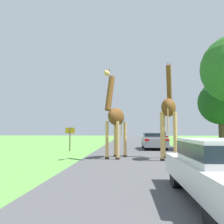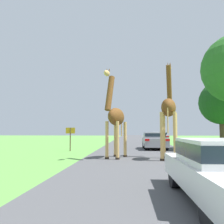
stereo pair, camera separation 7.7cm
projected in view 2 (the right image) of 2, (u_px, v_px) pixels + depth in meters
name	position (u px, v px, depth m)	size (l,w,h in m)	color
road	(137.00, 143.00, 28.90)	(6.94, 120.00, 0.00)	#4C4C4F
giraffe_near_road	(115.00, 117.00, 13.18)	(1.22, 2.64, 4.76)	tan
giraffe_companion	(169.00, 109.00, 12.70)	(1.12, 2.68, 5.57)	tan
car_queue_right	(154.00, 140.00, 19.74)	(1.84, 4.26, 1.38)	gray
car_queue_left	(159.00, 137.00, 29.45)	(1.85, 4.25, 1.38)	silver
tree_left_edge	(222.00, 103.00, 26.30)	(4.90, 4.90, 7.12)	#4C3828
sign_post	(70.00, 135.00, 17.69)	(0.70, 0.08, 1.75)	#4C3823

